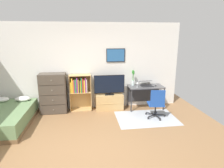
# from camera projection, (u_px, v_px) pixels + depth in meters

# --- Properties ---
(ground_plane) EXTENTS (7.20, 7.20, 0.00)m
(ground_plane) POSITION_uv_depth(u_px,v_px,m) (87.00, 148.00, 4.12)
(ground_plane) COLOR #936B44
(wall_back_with_posters) EXTENTS (6.12, 0.09, 2.70)m
(wall_back_with_posters) POSITION_uv_depth(u_px,v_px,m) (84.00, 67.00, 6.12)
(wall_back_with_posters) COLOR silver
(wall_back_with_posters) RESTS_ON ground_plane
(area_rug) EXTENTS (1.70, 1.20, 0.01)m
(area_rug) POSITION_uv_depth(u_px,v_px,m) (146.00, 118.00, 5.61)
(area_rug) COLOR #B2B7BC
(area_rug) RESTS_ON ground_plane
(bed) EXTENTS (1.41, 1.99, 0.56)m
(bed) POSITION_uv_depth(u_px,v_px,m) (3.00, 118.00, 5.10)
(bed) COLOR brown
(bed) RESTS_ON ground_plane
(dresser) EXTENTS (0.78, 0.46, 1.21)m
(dresser) POSITION_uv_depth(u_px,v_px,m) (53.00, 93.00, 5.91)
(dresser) COLOR #4C4238
(dresser) RESTS_ON ground_plane
(bookshelf) EXTENTS (0.66, 0.30, 1.14)m
(bookshelf) POSITION_uv_depth(u_px,v_px,m) (80.00, 89.00, 6.04)
(bookshelf) COLOR tan
(bookshelf) RESTS_ON ground_plane
(tv_stand) EXTENTS (0.86, 0.41, 0.49)m
(tv_stand) POSITION_uv_depth(u_px,v_px,m) (109.00, 102.00, 6.24)
(tv_stand) COLOR tan
(tv_stand) RESTS_ON ground_plane
(television) EXTENTS (0.95, 0.16, 0.63)m
(television) POSITION_uv_depth(u_px,v_px,m) (109.00, 85.00, 6.08)
(television) COLOR black
(television) RESTS_ON tv_stand
(desk) EXTENTS (1.11, 0.56, 0.74)m
(desk) POSITION_uv_depth(u_px,v_px,m) (145.00, 90.00, 6.31)
(desk) COLOR #4C4C4F
(desk) RESTS_ON ground_plane
(office_chair) EXTENTS (0.57, 0.58, 0.86)m
(office_chair) POSITION_uv_depth(u_px,v_px,m) (156.00, 103.00, 5.50)
(office_chair) COLOR #232326
(office_chair) RESTS_ON ground_plane
(laptop) EXTENTS (0.41, 0.44, 0.17)m
(laptop) POSITION_uv_depth(u_px,v_px,m) (146.00, 84.00, 6.25)
(laptop) COLOR #333338
(laptop) RESTS_ON desk
(computer_mouse) EXTENTS (0.06, 0.10, 0.03)m
(computer_mouse) POSITION_uv_depth(u_px,v_px,m) (156.00, 86.00, 6.20)
(computer_mouse) COLOR #262628
(computer_mouse) RESTS_ON desk
(bamboo_vase) EXTENTS (0.09, 0.10, 0.50)m
(bamboo_vase) POSITION_uv_depth(u_px,v_px,m) (133.00, 77.00, 6.23)
(bamboo_vase) COLOR silver
(bamboo_vase) RESTS_ON desk
(wine_glass) EXTENTS (0.07, 0.07, 0.18)m
(wine_glass) POSITION_uv_depth(u_px,v_px,m) (137.00, 83.00, 6.05)
(wine_glass) COLOR silver
(wine_glass) RESTS_ON desk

